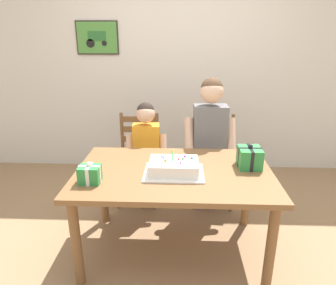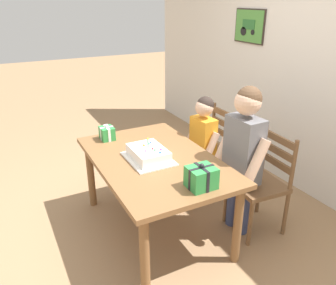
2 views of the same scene
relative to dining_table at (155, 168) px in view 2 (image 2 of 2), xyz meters
name	(u,v)px [view 2 (image 2 of 2)]	position (x,y,z in m)	size (l,w,h in m)	color
ground_plane	(156,229)	(0.00, 0.00, -0.64)	(20.00, 20.00, 0.00)	#997551
back_wall	(313,71)	(0.00, 1.77, 0.66)	(6.40, 0.11, 2.60)	silver
dining_table	(155,168)	(0.00, 0.00, 0.00)	(1.49, 0.95, 0.73)	brown
birthday_cake	(148,154)	(0.00, -0.05, 0.14)	(0.44, 0.34, 0.19)	white
gift_box_red_large	(201,177)	(0.58, 0.09, 0.17)	(0.18, 0.20, 0.19)	#2D8E42
gift_box_beside_cake	(107,133)	(-0.58, -0.22, 0.15)	(0.15, 0.13, 0.16)	#2D8E42
chair_left	(211,150)	(-0.39, 0.86, -0.17)	(0.42, 0.42, 0.92)	brown
chair_right	(262,182)	(0.40, 0.86, -0.17)	(0.45, 0.45, 0.92)	brown
child_older	(243,148)	(0.33, 0.67, 0.18)	(0.49, 0.28, 1.34)	#38426B
child_younger	(203,139)	(-0.28, 0.67, 0.03)	(0.41, 0.24, 1.11)	#38426B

